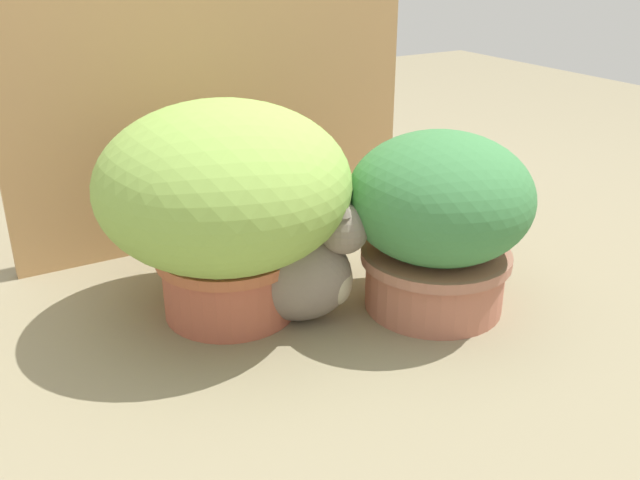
{
  "coord_description": "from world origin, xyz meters",
  "views": [
    {
      "loc": [
        -0.67,
        -1.18,
        0.8
      ],
      "look_at": [
        0.04,
        0.05,
        0.18
      ],
      "focal_mm": 39.27,
      "sensor_mm": 36.0,
      "label": 1
    }
  ],
  "objects_px": {
    "mushroom_ornament_pink": "(235,282)",
    "cat": "(301,270)",
    "grass_planter": "(225,197)",
    "leafy_planter": "(439,218)",
    "mushroom_ornament_red": "(230,298)"
  },
  "relations": [
    {
      "from": "mushroom_ornament_pink",
      "to": "cat",
      "type": "bearing_deg",
      "value": -16.32
    },
    {
      "from": "grass_planter",
      "to": "leafy_planter",
      "type": "bearing_deg",
      "value": -27.36
    },
    {
      "from": "mushroom_ornament_red",
      "to": "mushroom_ornament_pink",
      "type": "relative_size",
      "value": 0.8
    },
    {
      "from": "leafy_planter",
      "to": "mushroom_ornament_pink",
      "type": "bearing_deg",
      "value": 161.39
    },
    {
      "from": "grass_planter",
      "to": "mushroom_ornament_pink",
      "type": "distance_m",
      "value": 0.19
    },
    {
      "from": "grass_planter",
      "to": "cat",
      "type": "distance_m",
      "value": 0.23
    },
    {
      "from": "mushroom_ornament_red",
      "to": "leafy_planter",
      "type": "bearing_deg",
      "value": -15.56
    },
    {
      "from": "mushroom_ornament_pink",
      "to": "mushroom_ornament_red",
      "type": "bearing_deg",
      "value": -140.31
    },
    {
      "from": "leafy_planter",
      "to": "cat",
      "type": "relative_size",
      "value": 1.29
    },
    {
      "from": "grass_planter",
      "to": "mushroom_ornament_pink",
      "type": "height_order",
      "value": "grass_planter"
    },
    {
      "from": "grass_planter",
      "to": "cat",
      "type": "xyz_separation_m",
      "value": [
        0.13,
        -0.11,
        -0.16
      ]
    },
    {
      "from": "cat",
      "to": "mushroom_ornament_pink",
      "type": "bearing_deg",
      "value": 163.68
    },
    {
      "from": "cat",
      "to": "mushroom_ornament_red",
      "type": "distance_m",
      "value": 0.17
    },
    {
      "from": "mushroom_ornament_red",
      "to": "cat",
      "type": "bearing_deg",
      "value": -7.78
    },
    {
      "from": "leafy_planter",
      "to": "mushroom_ornament_pink",
      "type": "height_order",
      "value": "leafy_planter"
    }
  ]
}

